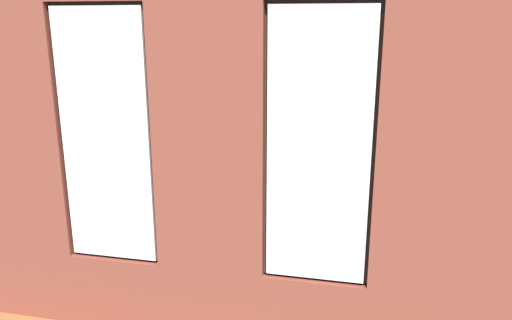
# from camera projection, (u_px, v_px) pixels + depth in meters

# --- Properties ---
(ground_plane) EXTENTS (6.87, 6.27, 0.10)m
(ground_plane) POSITION_uv_depth(u_px,v_px,m) (271.00, 225.00, 7.11)
(ground_plane) COLOR brown
(brick_wall_with_windows) EXTENTS (6.27, 0.30, 3.40)m
(brick_wall_with_windows) POSITION_uv_depth(u_px,v_px,m) (209.00, 157.00, 4.06)
(brick_wall_with_windows) COLOR brown
(brick_wall_with_windows) RESTS_ON ground_plane
(white_wall_right) EXTENTS (0.10, 5.27, 3.40)m
(white_wall_right) POSITION_uv_depth(u_px,v_px,m) (58.00, 98.00, 7.11)
(white_wall_right) COLOR silver
(white_wall_right) RESTS_ON ground_plane
(couch_by_window) EXTENTS (2.08, 0.87, 0.80)m
(couch_by_window) POSITION_uv_depth(u_px,v_px,m) (250.00, 272.00, 4.99)
(couch_by_window) COLOR black
(couch_by_window) RESTS_ON ground_plane
(couch_left) EXTENTS (1.03, 2.06, 0.80)m
(couch_left) POSITION_uv_depth(u_px,v_px,m) (464.00, 235.00, 5.87)
(couch_left) COLOR black
(couch_left) RESTS_ON ground_plane
(coffee_table) EXTENTS (1.48, 0.73, 0.45)m
(coffee_table) POSITION_uv_depth(u_px,v_px,m) (242.00, 192.00, 7.15)
(coffee_table) COLOR tan
(coffee_table) RESTS_ON ground_plane
(cup_ceramic) EXTENTS (0.07, 0.07, 0.08)m
(cup_ceramic) POSITION_uv_depth(u_px,v_px,m) (247.00, 189.00, 7.00)
(cup_ceramic) COLOR #B23D38
(cup_ceramic) RESTS_ON coffee_table
(candle_jar) EXTENTS (0.08, 0.08, 0.09)m
(candle_jar) POSITION_uv_depth(u_px,v_px,m) (210.00, 185.00, 7.11)
(candle_jar) COLOR #B7333D
(candle_jar) RESTS_ON coffee_table
(table_plant_small) EXTENTS (0.10, 0.10, 0.17)m
(table_plant_small) POSITION_uv_depth(u_px,v_px,m) (231.00, 179.00, 7.23)
(table_plant_small) COLOR brown
(table_plant_small) RESTS_ON coffee_table
(remote_black) EXTENTS (0.16, 0.15, 0.02)m
(remote_black) POSITION_uv_depth(u_px,v_px,m) (271.00, 187.00, 7.16)
(remote_black) COLOR black
(remote_black) RESTS_ON coffee_table
(remote_gray) EXTENTS (0.10, 0.18, 0.02)m
(remote_gray) POSITION_uv_depth(u_px,v_px,m) (242.00, 188.00, 7.13)
(remote_gray) COLOR #59595B
(remote_gray) RESTS_ON coffee_table
(media_console) EXTENTS (1.03, 0.42, 0.50)m
(media_console) POSITION_uv_depth(u_px,v_px,m) (93.00, 191.00, 7.63)
(media_console) COLOR black
(media_console) RESTS_ON ground_plane
(tv_flatscreen) EXTENTS (1.07, 0.20, 0.77)m
(tv_flatscreen) POSITION_uv_depth(u_px,v_px,m) (90.00, 150.00, 7.47)
(tv_flatscreen) COLOR black
(tv_flatscreen) RESTS_ON media_console
(potted_plant_near_tv) EXTENTS (0.88, 1.01, 1.46)m
(potted_plant_near_tv) POSITION_uv_depth(u_px,v_px,m) (89.00, 182.00, 6.48)
(potted_plant_near_tv) COLOR #9E5638
(potted_plant_near_tv) RESTS_ON ground_plane
(potted_plant_foreground_right) EXTENTS (0.81, 0.81, 1.20)m
(potted_plant_foreground_right) POSITION_uv_depth(u_px,v_px,m) (163.00, 131.00, 9.38)
(potted_plant_foreground_right) COLOR beige
(potted_plant_foreground_right) RESTS_ON ground_plane
(potted_plant_beside_window_right) EXTENTS (1.04, 1.14, 1.61)m
(potted_plant_beside_window_right) POSITION_uv_depth(u_px,v_px,m) (35.00, 200.00, 5.19)
(potted_plant_beside_window_right) COLOR #47423D
(potted_plant_beside_window_right) RESTS_ON ground_plane
(potted_plant_mid_room_small) EXTENTS (0.27, 0.27, 0.49)m
(potted_plant_mid_room_small) POSITION_uv_depth(u_px,v_px,m) (340.00, 187.00, 7.59)
(potted_plant_mid_room_small) COLOR #9E5638
(potted_plant_mid_room_small) RESTS_ON ground_plane
(potted_plant_corner_near_left) EXTENTS (0.95, 0.93, 1.44)m
(potted_plant_corner_near_left) POSITION_uv_depth(u_px,v_px,m) (447.00, 138.00, 8.33)
(potted_plant_corner_near_left) COLOR gray
(potted_plant_corner_near_left) RESTS_ON ground_plane
(potted_plant_by_left_couch) EXTENTS (0.28, 0.28, 0.49)m
(potted_plant_by_left_couch) POSITION_uv_depth(u_px,v_px,m) (418.00, 193.00, 7.32)
(potted_plant_by_left_couch) COLOR #9E5638
(potted_plant_by_left_couch) RESTS_ON ground_plane
(potted_plant_between_couches) EXTENTS (1.03, 1.01, 1.49)m
(potted_plant_between_couches) POSITION_uv_depth(u_px,v_px,m) (410.00, 226.00, 4.54)
(potted_plant_between_couches) COLOR #9E5638
(potted_plant_between_couches) RESTS_ON ground_plane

